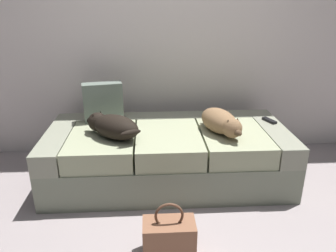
{
  "coord_description": "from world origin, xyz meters",
  "views": [
    {
      "loc": [
        -0.15,
        -1.38,
        1.5
      ],
      "look_at": [
        0.0,
        1.09,
        0.52
      ],
      "focal_mm": 34.89,
      "sensor_mm": 36.0,
      "label": 1
    }
  ],
  "objects_px": {
    "tv_remote": "(269,120)",
    "handbag": "(169,238)",
    "dog_tan": "(221,122)",
    "throw_pillow": "(103,102)",
    "dog_dark": "(113,126)",
    "couch": "(168,155)"
  },
  "relations": [
    {
      "from": "dog_tan",
      "to": "tv_remote",
      "type": "distance_m",
      "value": 0.54
    },
    {
      "from": "couch",
      "to": "dog_tan",
      "type": "height_order",
      "value": "dog_tan"
    },
    {
      "from": "dog_tan",
      "to": "throw_pillow",
      "type": "distance_m",
      "value": 1.05
    },
    {
      "from": "tv_remote",
      "to": "throw_pillow",
      "type": "xyz_separation_m",
      "value": [
        -1.47,
        0.13,
        0.16
      ]
    },
    {
      "from": "dog_tan",
      "to": "tv_remote",
      "type": "bearing_deg",
      "value": 24.75
    },
    {
      "from": "dog_tan",
      "to": "throw_pillow",
      "type": "height_order",
      "value": "throw_pillow"
    },
    {
      "from": "dog_tan",
      "to": "tv_remote",
      "type": "relative_size",
      "value": 3.53
    },
    {
      "from": "tv_remote",
      "to": "dog_tan",
      "type": "bearing_deg",
      "value": -177.44
    },
    {
      "from": "dog_dark",
      "to": "throw_pillow",
      "type": "bearing_deg",
      "value": 106.46
    },
    {
      "from": "throw_pillow",
      "to": "dog_dark",
      "type": "bearing_deg",
      "value": -73.54
    },
    {
      "from": "dog_tan",
      "to": "handbag",
      "type": "xyz_separation_m",
      "value": [
        -0.47,
        -0.83,
        -0.44
      ]
    },
    {
      "from": "throw_pillow",
      "to": "handbag",
      "type": "relative_size",
      "value": 0.9
    },
    {
      "from": "tv_remote",
      "to": "throw_pillow",
      "type": "height_order",
      "value": "throw_pillow"
    },
    {
      "from": "dog_tan",
      "to": "handbag",
      "type": "relative_size",
      "value": 1.4
    },
    {
      "from": "tv_remote",
      "to": "throw_pillow",
      "type": "bearing_deg",
      "value": 152.7
    },
    {
      "from": "tv_remote",
      "to": "handbag",
      "type": "distance_m",
      "value": 1.47
    },
    {
      "from": "tv_remote",
      "to": "handbag",
      "type": "height_order",
      "value": "tv_remote"
    },
    {
      "from": "dog_tan",
      "to": "couch",
      "type": "bearing_deg",
      "value": 167.12
    },
    {
      "from": "couch",
      "to": "tv_remote",
      "type": "distance_m",
      "value": 0.96
    },
    {
      "from": "tv_remote",
      "to": "couch",
      "type": "bearing_deg",
      "value": 165.71
    },
    {
      "from": "tv_remote",
      "to": "throw_pillow",
      "type": "relative_size",
      "value": 0.44
    },
    {
      "from": "dog_dark",
      "to": "dog_tan",
      "type": "xyz_separation_m",
      "value": [
        0.87,
        0.04,
        -0.0
      ]
    }
  ]
}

